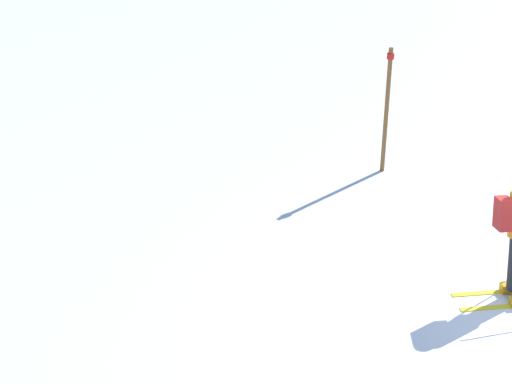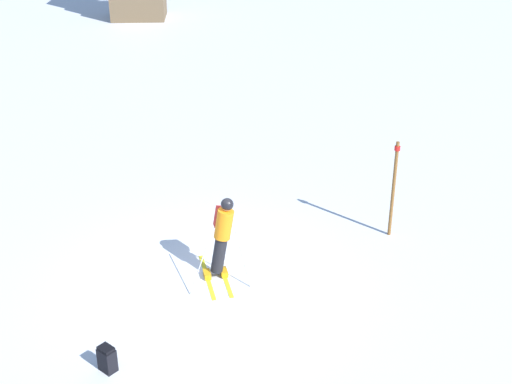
{
  "view_description": "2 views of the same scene",
  "coord_description": "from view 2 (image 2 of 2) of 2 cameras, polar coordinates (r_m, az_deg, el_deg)",
  "views": [
    {
      "loc": [
        -9.99,
        3.09,
        6.88
      ],
      "look_at": [
        1.08,
        3.71,
        1.14
      ],
      "focal_mm": 60.0,
      "sensor_mm": 36.0,
      "label": 1
    },
    {
      "loc": [
        0.48,
        -12.67,
        8.44
      ],
      "look_at": [
        1.13,
        1.33,
        1.3
      ],
      "focal_mm": 50.0,
      "sensor_mm": 36.0,
      "label": 2
    }
  ],
  "objects": [
    {
      "name": "trail_marker",
      "position": [
        16.37,
        10.96,
        0.5
      ],
      "size": [
        0.13,
        0.13,
        2.34
      ],
      "color": "brown",
      "rests_on": "ground"
    },
    {
      "name": "ground_plane",
      "position": [
        15.23,
        -4.06,
        -6.75
      ],
      "size": [
        300.0,
        300.0,
        0.0
      ],
      "primitive_type": "plane",
      "color": "white"
    },
    {
      "name": "skier",
      "position": [
        14.73,
        -2.72,
        -3.28
      ],
      "size": [
        1.27,
        1.77,
        1.85
      ],
      "rotation": [
        0.0,
        0.0,
        0.18
      ],
      "color": "yellow",
      "rests_on": "ground"
    },
    {
      "name": "spare_backpack",
      "position": [
        12.96,
        -11.82,
        -12.94
      ],
      "size": [
        0.37,
        0.37,
        0.5
      ],
      "rotation": [
        0.0,
        0.0,
        2.39
      ],
      "color": "black",
      "rests_on": "ground"
    }
  ]
}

